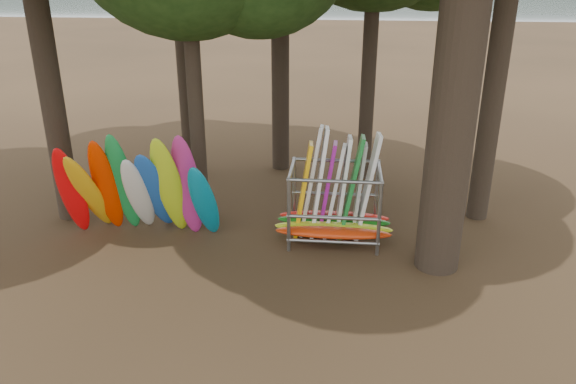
{
  "coord_description": "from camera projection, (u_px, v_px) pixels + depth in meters",
  "views": [
    {
      "loc": [
        1.78,
        -11.21,
        6.68
      ],
      "look_at": [
        0.54,
        1.5,
        1.4
      ],
      "focal_mm": 35.0,
      "sensor_mm": 36.0,
      "label": 1
    }
  ],
  "objects": [
    {
      "name": "lake",
      "position": [
        330.0,
        20.0,
        68.21
      ],
      "size": [
        160.0,
        160.0,
        0.0
      ],
      "primitive_type": "plane",
      "color": "gray",
      "rests_on": "ground"
    },
    {
      "name": "storage_rack",
      "position": [
        334.0,
        206.0,
        14.21
      ],
      "size": [
        3.01,
        1.5,
        2.92
      ],
      "color": "gray",
      "rests_on": "ground"
    },
    {
      "name": "kayak_row",
      "position": [
        141.0,
        191.0,
        14.07
      ],
      "size": [
        4.14,
        2.03,
        3.11
      ],
      "color": "red",
      "rests_on": "ground"
    },
    {
      "name": "ground",
      "position": [
        258.0,
        271.0,
        13.02
      ],
      "size": [
        120.0,
        120.0,
        0.0
      ],
      "primitive_type": "plane",
      "color": "#47331E",
      "rests_on": "ground"
    }
  ]
}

